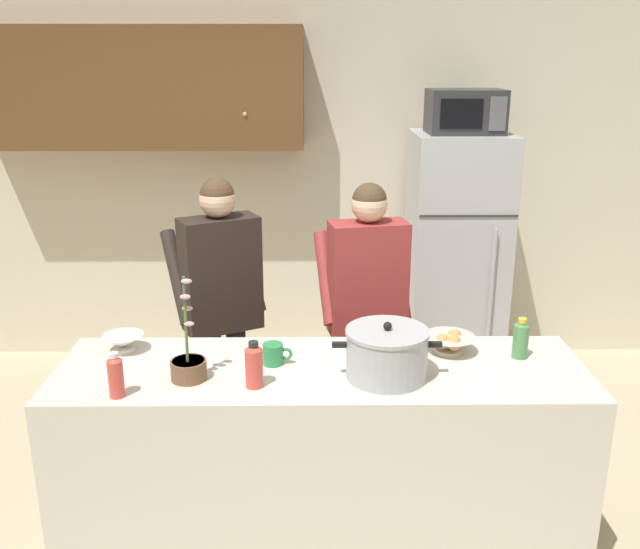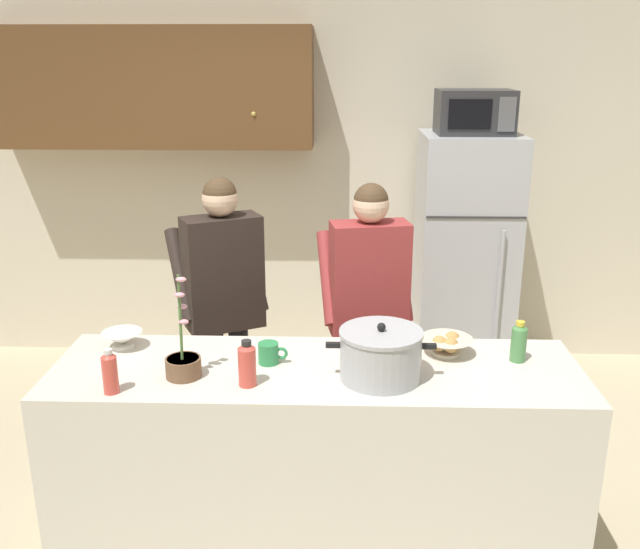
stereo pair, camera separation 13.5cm
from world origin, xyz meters
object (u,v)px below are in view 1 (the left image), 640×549
(cooking_pot, at_px, (387,353))
(coffee_mug, at_px, (274,354))
(person_near_pot, at_px, (221,290))
(empty_bowl, at_px, (123,342))
(microwave, at_px, (465,111))
(bottle_mid_counter, at_px, (521,338))
(person_by_sink, at_px, (367,295))
(bottle_near_edge, at_px, (116,375))
(refrigerator, at_px, (455,259))
(bread_bowl, at_px, (449,342))
(potted_orchid, at_px, (189,365))
(bottle_far_corner, at_px, (254,365))

(cooking_pot, height_order, coffee_mug, cooking_pot)
(person_near_pot, bearing_deg, empty_bowl, -120.95)
(microwave, height_order, bottle_mid_counter, microwave)
(microwave, distance_m, person_by_sink, 1.56)
(person_by_sink, xyz_separation_m, bottle_near_edge, (-1.07, -1.00, 0.02))
(cooking_pot, bearing_deg, coffee_mug, 164.70)
(refrigerator, bearing_deg, bread_bowl, -102.25)
(coffee_mug, height_order, empty_bowl, coffee_mug)
(bread_bowl, bearing_deg, cooking_pot, -142.03)
(potted_orchid, bearing_deg, cooking_pot, 0.85)
(microwave, xyz_separation_m, empty_bowl, (-1.86, -1.64, -0.90))
(bottle_near_edge, relative_size, bottle_mid_counter, 1.01)
(cooking_pot, distance_m, bottle_mid_counter, 0.65)
(bottle_far_corner, distance_m, potted_orchid, 0.29)
(potted_orchid, bearing_deg, bread_bowl, 12.64)
(refrigerator, bearing_deg, coffee_mug, -122.70)
(microwave, distance_m, bottle_mid_counter, 1.93)
(bread_bowl, distance_m, potted_orchid, 1.17)
(empty_bowl, bearing_deg, microwave, 41.48)
(empty_bowl, distance_m, bottle_near_edge, 0.45)
(person_near_pot, xyz_separation_m, bottle_near_edge, (-0.28, -1.06, 0.01))
(refrigerator, bearing_deg, bottle_far_corner, -121.28)
(coffee_mug, relative_size, bottle_near_edge, 0.69)
(microwave, relative_size, bottle_far_corner, 2.41)
(person_by_sink, height_order, bottle_far_corner, person_by_sink)
(coffee_mug, bearing_deg, person_by_sink, 56.85)
(person_by_sink, relative_size, cooking_pot, 3.48)
(coffee_mug, height_order, bottle_mid_counter, bottle_mid_counter)
(microwave, bearing_deg, refrigerator, 90.07)
(person_near_pot, height_order, bottle_near_edge, person_near_pot)
(coffee_mug, bearing_deg, bottle_mid_counter, 3.08)
(person_near_pot, bearing_deg, bottle_mid_counter, -26.19)
(refrigerator, height_order, empty_bowl, refrigerator)
(cooking_pot, bearing_deg, bottle_far_corner, -171.45)
(coffee_mug, xyz_separation_m, empty_bowl, (-0.70, 0.14, -0.00))
(person_near_pot, bearing_deg, refrigerator, 35.14)
(refrigerator, bearing_deg, potted_orchid, -127.70)
(cooking_pot, height_order, bottle_far_corner, cooking_pot)
(empty_bowl, xyz_separation_m, potted_orchid, (0.35, -0.29, 0.02))
(potted_orchid, bearing_deg, empty_bowl, 140.40)
(bottle_near_edge, bearing_deg, potted_orchid, 30.40)
(refrigerator, xyz_separation_m, bread_bowl, (-0.37, -1.70, 0.11))
(potted_orchid, bearing_deg, bottle_far_corner, -14.10)
(coffee_mug, distance_m, bottle_mid_counter, 1.10)
(refrigerator, bearing_deg, empty_bowl, -138.15)
(bottle_mid_counter, relative_size, potted_orchid, 0.42)
(cooking_pot, bearing_deg, bread_bowl, 37.97)
(bread_bowl, xyz_separation_m, potted_orchid, (-1.14, -0.26, 0.01))
(bread_bowl, distance_m, bottle_near_edge, 1.46)
(bottle_far_corner, bearing_deg, coffee_mug, 72.45)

